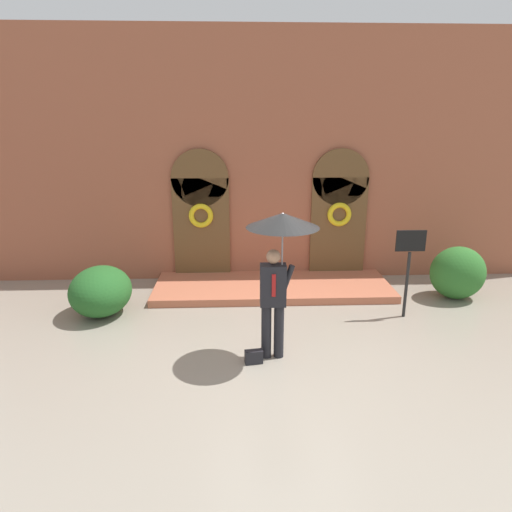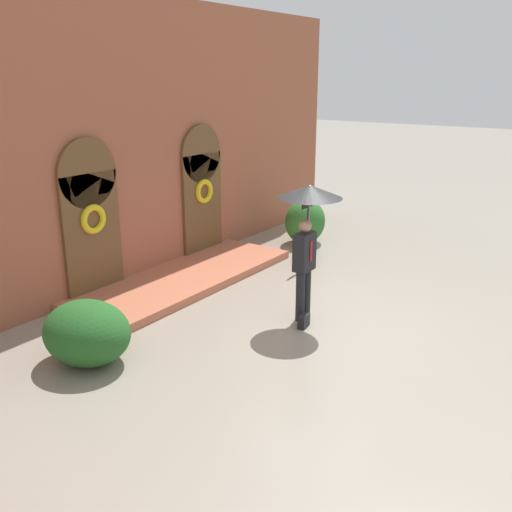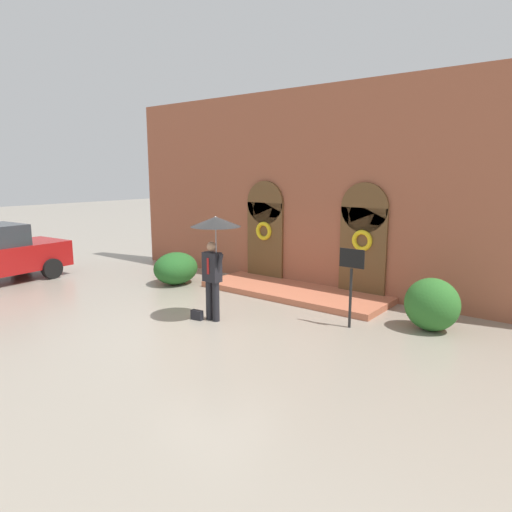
{
  "view_description": "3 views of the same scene",
  "coord_description": "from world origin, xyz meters",
  "px_view_note": "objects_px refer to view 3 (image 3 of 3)",
  "views": [
    {
      "loc": [
        -0.77,
        -6.46,
        3.7
      ],
      "look_at": [
        -0.44,
        1.36,
        1.32
      ],
      "focal_mm": 32.0,
      "sensor_mm": 36.0,
      "label": 1
    },
    {
      "loc": [
        -8.3,
        -4.5,
        4.13
      ],
      "look_at": [
        -0.19,
        1.14,
        0.96
      ],
      "focal_mm": 40.0,
      "sensor_mm": 36.0,
      "label": 2
    },
    {
      "loc": [
        6.62,
        -7.1,
        3.3
      ],
      "look_at": [
        -0.23,
        1.71,
        1.25
      ],
      "focal_mm": 32.0,
      "sensor_mm": 36.0,
      "label": 3
    }
  ],
  "objects_px": {
    "shrub_left": "(176,268)",
    "handbag": "(197,315)",
    "person_with_umbrella": "(215,237)",
    "sign_post": "(351,275)",
    "shrub_right": "(432,304)"
  },
  "relations": [
    {
      "from": "handbag",
      "to": "shrub_left",
      "type": "distance_m",
      "value": 3.55
    },
    {
      "from": "sign_post",
      "to": "shrub_right",
      "type": "bearing_deg",
      "value": 32.18
    },
    {
      "from": "handbag",
      "to": "sign_post",
      "type": "height_order",
      "value": "sign_post"
    },
    {
      "from": "person_with_umbrella",
      "to": "sign_post",
      "type": "height_order",
      "value": "person_with_umbrella"
    },
    {
      "from": "handbag",
      "to": "shrub_right",
      "type": "relative_size",
      "value": 0.25
    },
    {
      "from": "person_with_umbrella",
      "to": "handbag",
      "type": "bearing_deg",
      "value": -153.71
    },
    {
      "from": "sign_post",
      "to": "shrub_left",
      "type": "xyz_separation_m",
      "value": [
        -5.88,
        0.37,
        -0.69
      ]
    },
    {
      "from": "shrub_left",
      "to": "shrub_right",
      "type": "distance_m",
      "value": 7.33
    },
    {
      "from": "sign_post",
      "to": "shrub_right",
      "type": "relative_size",
      "value": 1.51
    },
    {
      "from": "shrub_right",
      "to": "person_with_umbrella",
      "type": "bearing_deg",
      "value": -149.59
    },
    {
      "from": "shrub_left",
      "to": "shrub_right",
      "type": "xyz_separation_m",
      "value": [
        7.31,
        0.53,
        0.09
      ]
    },
    {
      "from": "shrub_right",
      "to": "sign_post",
      "type": "bearing_deg",
      "value": -147.82
    },
    {
      "from": "person_with_umbrella",
      "to": "handbag",
      "type": "height_order",
      "value": "person_with_umbrella"
    },
    {
      "from": "person_with_umbrella",
      "to": "shrub_left",
      "type": "relative_size",
      "value": 1.7
    },
    {
      "from": "shrub_left",
      "to": "handbag",
      "type": "bearing_deg",
      "value": -34.76
    }
  ]
}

